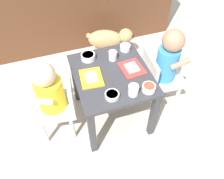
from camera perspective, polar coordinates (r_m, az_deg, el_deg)
ground_plane at (r=1.93m, az=0.00°, el=-5.97°), size 7.00×7.00×0.00m
dining_table at (r=1.64m, az=0.00°, el=1.76°), size 0.51×0.57×0.47m
seated_child_left at (r=1.57m, az=-14.62°, el=-0.60°), size 0.31×0.31×0.67m
seated_child_right at (r=1.74m, az=13.09°, el=6.63°), size 0.30×0.30×0.71m
dog at (r=2.27m, az=-0.62°, el=12.13°), size 0.43×0.26×0.34m
food_tray_left at (r=1.55m, az=-5.09°, el=2.90°), size 0.16×0.19×0.02m
food_tray_right at (r=1.61m, az=4.88°, el=5.23°), size 0.16×0.18×0.02m
water_cup_left at (r=1.66m, az=0.19°, el=8.16°), size 0.06×0.06×0.07m
water_cup_right at (r=1.43m, az=5.23°, el=-0.30°), size 0.07×0.07×0.07m
cereal_bowl_right_side at (r=1.68m, az=-5.85°, el=8.03°), size 0.10×0.10×0.04m
veggie_bowl_far at (r=1.42m, az=0.02°, el=-1.38°), size 0.09×0.09×0.03m
cereal_bowl_left_side at (r=1.75m, az=3.24°, el=10.23°), size 0.08×0.08×0.04m
veggie_bowl_near at (r=1.47m, az=8.98°, el=0.42°), size 0.09×0.09×0.04m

